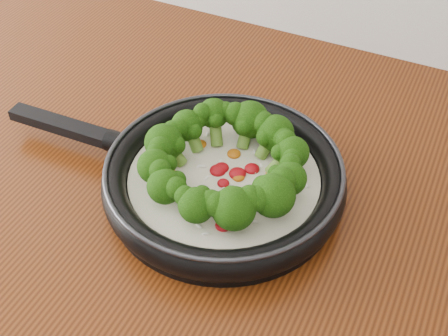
% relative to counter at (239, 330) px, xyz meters
% --- Properties ---
extents(counter, '(1.60, 0.80, 0.90)m').
position_rel_counter_xyz_m(counter, '(0.00, 0.00, 0.00)').
color(counter, '#3B1606').
rests_on(counter, ground).
extents(skillet, '(0.53, 0.35, 0.10)m').
position_rel_counter_xyz_m(skillet, '(-0.00, -0.06, 0.49)').
color(skillet, black).
rests_on(skillet, counter).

